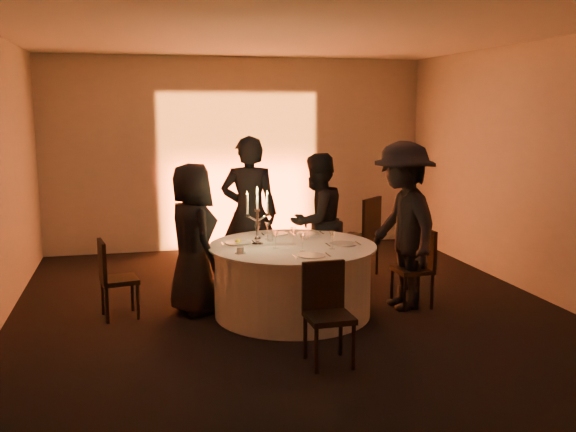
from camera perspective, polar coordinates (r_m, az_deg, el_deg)
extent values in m
plane|color=black|center=(7.08, 0.39, -8.68)|extent=(7.00, 7.00, 0.00)
plane|color=white|center=(6.77, 0.42, 16.22)|extent=(7.00, 7.00, 0.00)
plane|color=beige|center=(10.18, -4.40, 5.52)|extent=(7.00, 0.00, 7.00)
plane|color=beige|center=(3.51, 14.40, -2.55)|extent=(7.00, 0.00, 7.00)
plane|color=beige|center=(8.03, 21.71, 3.78)|extent=(0.00, 7.00, 7.00)
cube|color=black|center=(10.09, -4.02, -2.84)|extent=(0.25, 0.12, 0.10)
cylinder|color=black|center=(7.07, 0.39, -8.56)|extent=(0.60, 0.60, 0.03)
cylinder|color=black|center=(6.97, 0.39, -5.75)|extent=(0.20, 0.20, 0.75)
cylinder|color=white|center=(6.97, 0.39, -5.75)|extent=(1.68, 1.68, 0.75)
cylinder|color=white|center=(6.88, 0.39, -2.65)|extent=(1.80, 1.80, 0.02)
cube|color=black|center=(7.09, -14.76, -5.54)|extent=(0.43, 0.43, 0.05)
cube|color=black|center=(7.01, -16.20, -3.83)|extent=(0.11, 0.37, 0.42)
cylinder|color=black|center=(7.02, -13.19, -7.39)|extent=(0.04, 0.04, 0.40)
cylinder|color=black|center=(7.32, -13.66, -6.70)|extent=(0.04, 0.04, 0.40)
cylinder|color=black|center=(6.97, -15.78, -7.62)|extent=(0.04, 0.04, 0.40)
cylinder|color=black|center=(7.28, -16.14, -6.91)|extent=(0.04, 0.04, 0.40)
cube|color=black|center=(8.64, -3.61, -2.44)|extent=(0.42, 0.42, 0.05)
cube|color=black|center=(8.43, -3.53, -1.11)|extent=(0.38, 0.08, 0.44)
cylinder|color=black|center=(8.86, -2.62, -3.55)|extent=(0.04, 0.04, 0.41)
cylinder|color=black|center=(8.84, -4.75, -3.61)|extent=(0.04, 0.04, 0.41)
cylinder|color=black|center=(8.54, -2.41, -4.05)|extent=(0.04, 0.04, 0.41)
cylinder|color=black|center=(8.52, -4.61, -4.11)|extent=(0.04, 0.04, 0.41)
cube|color=black|center=(8.57, 6.16, -1.96)|extent=(0.66, 0.66, 0.05)
cube|color=black|center=(8.42, 7.46, -0.19)|extent=(0.37, 0.34, 0.53)
cylinder|color=black|center=(8.89, 5.61, -3.25)|extent=(0.04, 0.04, 0.50)
cylinder|color=black|center=(8.55, 4.31, -3.75)|extent=(0.04, 0.04, 0.50)
cylinder|color=black|center=(8.71, 7.92, -3.57)|extent=(0.04, 0.04, 0.50)
cylinder|color=black|center=(8.36, 6.68, -4.09)|extent=(0.04, 0.04, 0.50)
cube|color=black|center=(7.36, 10.98, -4.72)|extent=(0.40, 0.40, 0.05)
cube|color=black|center=(7.38, 12.26, -2.81)|extent=(0.05, 0.39, 0.44)
cylinder|color=black|center=(7.49, 9.22, -6.13)|extent=(0.04, 0.04, 0.41)
cylinder|color=black|center=(7.20, 10.34, -6.80)|extent=(0.04, 0.04, 0.41)
cylinder|color=black|center=(7.63, 11.49, -5.90)|extent=(0.04, 0.04, 0.41)
cylinder|color=black|center=(7.35, 12.67, -6.54)|extent=(0.04, 0.04, 0.41)
cube|color=black|center=(5.64, 3.68, -8.98)|extent=(0.40, 0.40, 0.05)
cube|color=black|center=(5.73, 3.15, -6.16)|extent=(0.39, 0.05, 0.44)
cylinder|color=black|center=(5.51, 2.53, -11.80)|extent=(0.04, 0.04, 0.42)
cylinder|color=black|center=(5.62, 5.84, -11.44)|extent=(0.04, 0.04, 0.42)
cylinder|color=black|center=(5.81, 1.55, -10.65)|extent=(0.04, 0.04, 0.42)
cylinder|color=black|center=(5.91, 4.70, -10.34)|extent=(0.04, 0.04, 0.42)
imported|color=black|center=(7.02, -8.50, -2.00)|extent=(0.74, 0.92, 1.64)
imported|color=black|center=(7.82, -3.46, 0.21)|extent=(0.78, 0.61, 1.89)
imported|color=black|center=(7.87, 2.58, -0.51)|extent=(1.03, 0.96, 1.68)
imported|color=black|center=(7.19, 10.15, -0.86)|extent=(0.74, 1.23, 1.87)
cylinder|color=white|center=(6.96, -4.45, -2.39)|extent=(0.28, 0.28, 0.01)
cube|color=silver|center=(6.94, -5.84, -2.46)|extent=(0.01, 0.17, 0.01)
cube|color=silver|center=(6.99, -3.07, -2.33)|extent=(0.02, 0.17, 0.01)
sphere|color=yellow|center=(6.95, -4.45, -2.05)|extent=(0.07, 0.07, 0.07)
cylinder|color=white|center=(7.45, -0.97, -1.56)|extent=(0.25, 0.25, 0.01)
cube|color=silver|center=(7.42, -2.26, -1.63)|extent=(0.02, 0.17, 0.01)
cube|color=silver|center=(7.49, 0.30, -1.51)|extent=(0.02, 0.17, 0.01)
cylinder|color=white|center=(7.46, 1.76, -1.56)|extent=(0.26, 0.26, 0.01)
cube|color=silver|center=(7.41, 0.49, -1.63)|extent=(0.02, 0.17, 0.01)
cube|color=silver|center=(7.50, 3.01, -1.51)|extent=(0.02, 0.17, 0.01)
cylinder|color=white|center=(6.91, 4.91, -2.48)|extent=(0.29, 0.29, 0.01)
cube|color=silver|center=(6.86, 3.56, -2.57)|extent=(0.02, 0.17, 0.01)
cube|color=silver|center=(6.97, 6.24, -2.42)|extent=(0.01, 0.17, 0.01)
cylinder|color=white|center=(6.35, 2.11, -3.54)|extent=(0.27, 0.27, 0.01)
cube|color=silver|center=(6.31, 0.62, -3.63)|extent=(0.02, 0.17, 0.01)
cube|color=silver|center=(6.40, 3.58, -3.46)|extent=(0.02, 0.17, 0.01)
cylinder|color=white|center=(6.49, -4.25, -3.29)|extent=(0.11, 0.11, 0.01)
cylinder|color=white|center=(6.49, -4.26, -3.00)|extent=(0.07, 0.07, 0.06)
cylinder|color=silver|center=(6.85, -2.72, -2.54)|extent=(0.13, 0.13, 0.02)
sphere|color=silver|center=(6.84, -2.72, -2.05)|extent=(0.07, 0.07, 0.07)
cylinder|color=silver|center=(6.82, -2.73, -1.00)|extent=(0.03, 0.03, 0.33)
cylinder|color=silver|center=(6.79, -2.74, 0.51)|extent=(0.06, 0.06, 0.03)
cylinder|color=white|center=(6.77, -2.75, 1.45)|extent=(0.02, 0.02, 0.22)
cone|color=orange|center=(6.75, -2.76, 2.53)|extent=(0.02, 0.02, 0.03)
cylinder|color=silver|center=(6.79, -3.19, -0.21)|extent=(0.12, 0.02, 0.08)
cylinder|color=silver|center=(6.77, -3.64, 0.06)|extent=(0.05, 0.05, 0.03)
cylinder|color=white|center=(6.76, -3.65, 1.01)|extent=(0.02, 0.02, 0.22)
cone|color=orange|center=(6.74, -3.66, 2.08)|extent=(0.02, 0.02, 0.03)
cylinder|color=silver|center=(6.81, -2.29, -0.17)|extent=(0.12, 0.02, 0.08)
cylinder|color=silver|center=(6.81, -1.85, 0.13)|extent=(0.05, 0.05, 0.03)
cylinder|color=white|center=(6.80, -1.85, 1.08)|extent=(0.02, 0.02, 0.22)
cone|color=orange|center=(6.78, -1.86, 2.14)|extent=(0.02, 0.02, 0.03)
cylinder|color=silver|center=(6.56, 1.26, -3.14)|extent=(0.06, 0.06, 0.01)
cylinder|color=silver|center=(6.55, 1.27, -2.69)|extent=(0.01, 0.01, 0.10)
cone|color=silver|center=(6.53, 1.27, -1.92)|extent=(0.07, 0.07, 0.09)
cylinder|color=silver|center=(6.88, 0.46, -2.55)|extent=(0.06, 0.06, 0.01)
cylinder|color=silver|center=(6.86, 0.46, -2.12)|extent=(0.01, 0.01, 0.10)
cone|color=silver|center=(6.85, 0.46, -1.38)|extent=(0.07, 0.07, 0.09)
cylinder|color=silver|center=(7.17, -1.83, -2.05)|extent=(0.06, 0.06, 0.01)
cylinder|color=silver|center=(7.15, -1.83, -1.64)|extent=(0.01, 0.01, 0.10)
cone|color=silver|center=(7.14, -1.84, -0.94)|extent=(0.07, 0.07, 0.09)
cylinder|color=silver|center=(6.70, -1.10, -2.87)|extent=(0.06, 0.06, 0.01)
cylinder|color=silver|center=(6.69, -1.10, -2.43)|extent=(0.01, 0.01, 0.10)
cone|color=silver|center=(6.67, -1.10, -1.68)|extent=(0.07, 0.07, 0.09)
cylinder|color=silver|center=(6.67, 3.94, -2.94)|extent=(0.06, 0.06, 0.01)
cylinder|color=silver|center=(6.66, 3.94, -2.51)|extent=(0.01, 0.01, 0.10)
cone|color=silver|center=(6.64, 3.95, -1.75)|extent=(0.07, 0.07, 0.09)
cylinder|color=silver|center=(6.96, -2.75, -2.41)|extent=(0.06, 0.06, 0.01)
cylinder|color=silver|center=(6.95, -2.76, -1.99)|extent=(0.01, 0.01, 0.10)
cone|color=silver|center=(6.93, -2.76, -1.26)|extent=(0.07, 0.07, 0.09)
cylinder|color=silver|center=(7.14, -2.71, -2.10)|extent=(0.06, 0.06, 0.01)
cylinder|color=silver|center=(7.13, -2.71, -1.69)|extent=(0.01, 0.01, 0.10)
cone|color=silver|center=(7.12, -2.72, -0.98)|extent=(0.07, 0.07, 0.09)
cylinder|color=silver|center=(7.17, 1.61, -1.71)|extent=(0.07, 0.07, 0.09)
cylinder|color=silver|center=(7.06, -1.58, -1.87)|extent=(0.07, 0.07, 0.09)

